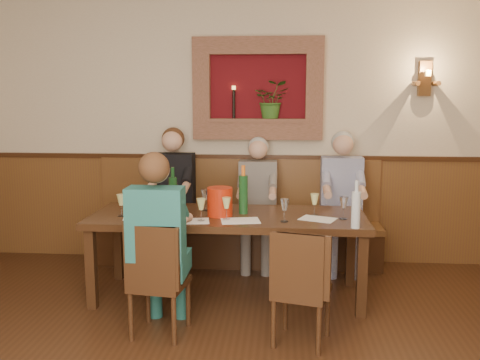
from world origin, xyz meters
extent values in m
cube|color=beige|center=(0.00, 3.00, 1.40)|extent=(6.00, 0.04, 2.80)
cube|color=brown|center=(0.00, 2.98, 0.55)|extent=(6.00, 0.04, 1.10)
cube|color=#381E0F|center=(0.00, 2.98, 1.12)|extent=(6.02, 0.06, 0.05)
cube|color=#580C12|center=(0.20, 2.98, 1.85)|extent=(1.00, 0.02, 0.70)
cube|color=#8C5747|center=(0.20, 2.94, 2.29)|extent=(1.36, 0.12, 0.18)
cube|color=#8C5747|center=(0.20, 2.94, 1.41)|extent=(1.36, 0.12, 0.18)
cube|color=#8C5747|center=(-0.39, 2.94, 1.85)|extent=(0.18, 0.12, 0.70)
cube|color=#8C5747|center=(0.79, 2.94, 1.85)|extent=(0.18, 0.12, 0.70)
cube|color=#8C5747|center=(0.20, 2.94, 1.52)|extent=(1.00, 0.14, 0.04)
imported|color=#336221|center=(0.35, 2.94, 1.74)|extent=(0.35, 0.30, 0.39)
cylinder|color=black|center=(-0.05, 2.94, 1.69)|extent=(0.03, 0.03, 0.30)
cylinder|color=#FFBF59|center=(-0.05, 2.94, 1.86)|extent=(0.04, 0.04, 0.04)
cube|color=brown|center=(1.90, 2.95, 1.95)|extent=(0.12, 0.08, 0.35)
cylinder|color=brown|center=(1.80, 2.88, 1.90)|extent=(0.05, 0.18, 0.05)
cylinder|color=brown|center=(2.00, 2.88, 1.90)|extent=(0.05, 0.18, 0.05)
cylinder|color=#FFBF59|center=(1.90, 2.82, 2.00)|extent=(0.06, 0.06, 0.06)
cube|color=black|center=(0.00, 1.85, 0.72)|extent=(2.40, 0.90, 0.06)
cube|color=black|center=(-1.12, 1.48, 0.34)|extent=(0.08, 0.08, 0.69)
cube|color=black|center=(1.12, 1.48, 0.34)|extent=(0.08, 0.08, 0.69)
cube|color=black|center=(-1.12, 2.22, 0.34)|extent=(0.08, 0.08, 0.69)
cube|color=black|center=(1.12, 2.22, 0.34)|extent=(0.08, 0.08, 0.69)
cube|color=#381E0F|center=(0.00, 2.76, 0.20)|extent=(3.00, 0.40, 0.40)
cube|color=brown|center=(0.00, 2.76, 0.42)|extent=(3.00, 0.45, 0.06)
cube|color=brown|center=(0.00, 2.95, 0.78)|extent=(3.00, 0.06, 0.66)
cube|color=black|center=(-0.44, 1.05, 0.18)|extent=(0.42, 0.42, 0.37)
cube|color=black|center=(-0.44, 1.05, 0.39)|extent=(0.44, 0.44, 0.05)
cube|color=black|center=(-0.46, 0.88, 0.65)|extent=(0.39, 0.09, 0.46)
cube|color=black|center=(0.62, 0.99, 0.18)|extent=(0.44, 0.44, 0.36)
cube|color=black|center=(0.62, 0.99, 0.38)|extent=(0.47, 0.47, 0.05)
cube|color=black|center=(0.58, 0.83, 0.63)|extent=(0.38, 0.13, 0.45)
cube|color=black|center=(-0.67, 2.61, 0.23)|extent=(0.43, 0.45, 0.45)
cube|color=black|center=(-0.67, 2.78, 0.90)|extent=(0.43, 0.23, 0.57)
sphere|color=#D8A384|center=(-0.67, 2.74, 1.31)|extent=(0.22, 0.22, 0.22)
sphere|color=#4C2D19|center=(-0.67, 2.79, 1.33)|extent=(0.24, 0.24, 0.24)
cube|color=#514C4A|center=(0.22, 2.62, 0.23)|extent=(0.39, 0.41, 0.45)
cube|color=#514C4A|center=(0.22, 2.78, 0.86)|extent=(0.39, 0.21, 0.51)
sphere|color=#D8A384|center=(0.22, 2.74, 1.23)|extent=(0.20, 0.20, 0.20)
sphere|color=#B2B2B2|center=(0.22, 2.79, 1.25)|extent=(0.21, 0.21, 0.21)
cube|color=navy|center=(1.08, 2.61, 0.23)|extent=(0.42, 0.44, 0.45)
cube|color=navy|center=(1.08, 2.78, 0.88)|extent=(0.42, 0.22, 0.55)
sphere|color=#D8A384|center=(1.08, 2.74, 1.29)|extent=(0.21, 0.21, 0.21)
sphere|color=#B2B2B2|center=(1.08, 2.79, 1.31)|extent=(0.23, 0.23, 0.23)
cube|color=navy|center=(-0.44, 1.15, 0.23)|extent=(0.41, 0.43, 0.45)
cube|color=navy|center=(-0.44, 0.98, 0.87)|extent=(0.41, 0.21, 0.53)
sphere|color=#D8A384|center=(-0.44, 1.02, 1.26)|extent=(0.20, 0.20, 0.20)
sphere|color=#4C2D19|center=(-0.44, 0.97, 1.28)|extent=(0.22, 0.22, 0.22)
cylinder|color=#B8220B|center=(-0.07, 1.79, 0.87)|extent=(0.23, 0.23, 0.25)
cylinder|color=#19471E|center=(0.13, 1.90, 0.92)|extent=(0.09, 0.09, 0.34)
cylinder|color=orange|center=(0.13, 1.90, 1.13)|extent=(0.04, 0.04, 0.09)
cylinder|color=#19471E|center=(-0.51, 1.94, 0.91)|extent=(0.08, 0.08, 0.31)
cylinder|color=#19471E|center=(-0.51, 1.94, 1.11)|extent=(0.03, 0.03, 0.09)
cylinder|color=silver|center=(1.05, 1.46, 0.89)|extent=(0.09, 0.09, 0.29)
cylinder|color=silver|center=(1.05, 1.46, 1.08)|extent=(0.04, 0.04, 0.09)
cube|color=white|center=(-0.73, 1.69, 0.75)|extent=(0.36, 0.29, 0.00)
cube|color=white|center=(0.13, 1.62, 0.75)|extent=(0.35, 0.28, 0.00)
cube|color=white|center=(0.77, 1.74, 0.75)|extent=(0.35, 0.30, 0.00)
cube|color=white|center=(-0.28, 1.57, 0.75)|extent=(0.33, 0.26, 0.00)
camera|label=1|loc=(0.47, -2.71, 1.80)|focal=40.00mm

